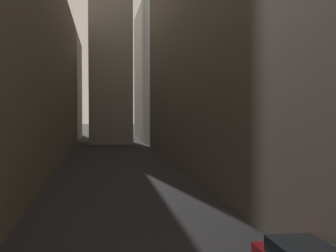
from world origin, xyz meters
The scene contains 2 objects.
ground_plane centered at (0.00, 48.00, 0.00)m, with size 264.00×264.00×0.00m, color #232326.
building_block_right centered at (13.29, 50.00, 12.25)m, with size 15.57×108.00×24.50m, color #60594F.
Camera 1 is at (-1.46, 8.72, 5.43)m, focal length 47.28 mm.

